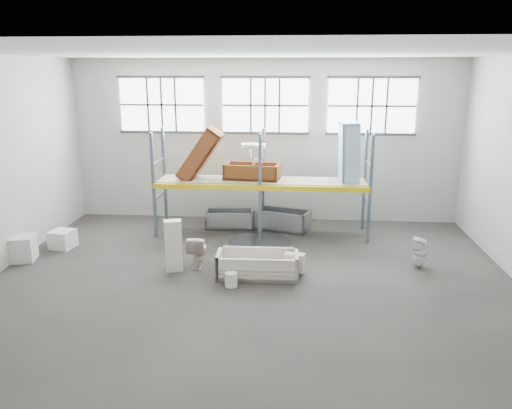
# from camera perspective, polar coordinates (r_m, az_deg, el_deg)

# --- Properties ---
(floor) EXTENTS (12.00, 10.00, 0.10)m
(floor) POSITION_cam_1_polar(r_m,az_deg,el_deg) (11.57, -0.61, -8.89)
(floor) COLOR #49443E
(floor) RESTS_ON ground
(ceiling) EXTENTS (12.00, 10.00, 0.10)m
(ceiling) POSITION_cam_1_polar(r_m,az_deg,el_deg) (10.58, -0.69, 17.23)
(ceiling) COLOR silver
(ceiling) RESTS_ON ground
(wall_back) EXTENTS (12.00, 0.10, 5.00)m
(wall_back) POSITION_cam_1_polar(r_m,az_deg,el_deg) (15.76, 1.05, 7.23)
(wall_back) COLOR #ABA99E
(wall_back) RESTS_ON ground
(wall_front) EXTENTS (12.00, 0.10, 5.00)m
(wall_front) POSITION_cam_1_polar(r_m,az_deg,el_deg) (5.97, -5.11, -6.14)
(wall_front) COLOR #A9A79D
(wall_front) RESTS_ON ground
(window_left) EXTENTS (2.60, 0.04, 1.60)m
(window_left) POSITION_cam_1_polar(r_m,az_deg,el_deg) (16.06, -10.65, 11.08)
(window_left) COLOR white
(window_left) RESTS_ON wall_back
(window_mid) EXTENTS (2.60, 0.04, 1.60)m
(window_mid) POSITION_cam_1_polar(r_m,az_deg,el_deg) (15.53, 1.04, 11.20)
(window_mid) COLOR white
(window_mid) RESTS_ON wall_back
(window_right) EXTENTS (2.60, 0.04, 1.60)m
(window_right) POSITION_cam_1_polar(r_m,az_deg,el_deg) (15.66, 13.03, 10.86)
(window_right) COLOR white
(window_right) RESTS_ON wall_back
(rack_upright_la) EXTENTS (0.08, 0.08, 3.00)m
(rack_upright_la) POSITION_cam_1_polar(r_m,az_deg,el_deg) (14.35, -11.57, 2.09)
(rack_upright_la) COLOR slate
(rack_upright_la) RESTS_ON floor
(rack_upright_lb) EXTENTS (0.08, 0.08, 3.00)m
(rack_upright_lb) POSITION_cam_1_polar(r_m,az_deg,el_deg) (15.48, -10.36, 3.09)
(rack_upright_lb) COLOR slate
(rack_upright_lb) RESTS_ON floor
(rack_upright_ma) EXTENTS (0.08, 0.08, 3.00)m
(rack_upright_ma) POSITION_cam_1_polar(r_m,az_deg,el_deg) (13.83, 0.47, 1.91)
(rack_upright_ma) COLOR slate
(rack_upright_ma) RESTS_ON floor
(rack_upright_mb) EXTENTS (0.08, 0.08, 3.00)m
(rack_upright_mb) POSITION_cam_1_polar(r_m,az_deg,el_deg) (15.00, 0.80, 2.95)
(rack_upright_mb) COLOR slate
(rack_upright_mb) RESTS_ON floor
(rack_upright_ra) EXTENTS (0.08, 0.08, 3.00)m
(rack_upright_ra) POSITION_cam_1_polar(r_m,az_deg,el_deg) (13.94, 12.87, 1.63)
(rack_upright_ra) COLOR slate
(rack_upright_ra) RESTS_ON floor
(rack_upright_rb) EXTENTS (0.08, 0.08, 3.00)m
(rack_upright_rb) POSITION_cam_1_polar(r_m,az_deg,el_deg) (15.10, 12.25, 2.69)
(rack_upright_rb) COLOR slate
(rack_upright_rb) RESTS_ON floor
(rack_beam_front) EXTENTS (6.00, 0.10, 0.14)m
(rack_beam_front) POSITION_cam_1_polar(r_m,az_deg,el_deg) (13.83, 0.47, 1.91)
(rack_beam_front) COLOR yellow
(rack_beam_front) RESTS_ON floor
(rack_beam_back) EXTENTS (6.00, 0.10, 0.14)m
(rack_beam_back) POSITION_cam_1_polar(r_m,az_deg,el_deg) (15.00, 0.80, 2.95)
(rack_beam_back) COLOR yellow
(rack_beam_back) RESTS_ON floor
(shelf_deck) EXTENTS (5.90, 1.10, 0.03)m
(shelf_deck) POSITION_cam_1_polar(r_m,az_deg,el_deg) (14.39, 0.64, 2.76)
(shelf_deck) COLOR gray
(shelf_deck) RESTS_ON floor
(wet_patch) EXTENTS (1.80, 1.80, 0.00)m
(wet_patch) POSITION_cam_1_polar(r_m,az_deg,el_deg) (14.06, 0.40, -4.24)
(wet_patch) COLOR black
(wet_patch) RESTS_ON floor
(bathtub_beige) EXTENTS (1.90, 0.92, 0.56)m
(bathtub_beige) POSITION_cam_1_polar(r_m,az_deg,el_deg) (11.74, 0.17, -6.81)
(bathtub_beige) COLOR beige
(bathtub_beige) RESTS_ON floor
(cistern_spare) EXTENTS (0.50, 0.32, 0.44)m
(cistern_spare) POSITION_cam_1_polar(r_m,az_deg,el_deg) (11.86, 4.40, -6.59)
(cistern_spare) COLOR beige
(cistern_spare) RESTS_ON bathtub_beige
(sink_in_tub) EXTENTS (0.50, 0.50, 0.16)m
(sink_in_tub) POSITION_cam_1_polar(r_m,az_deg,el_deg) (12.13, 1.75, -6.67)
(sink_in_tub) COLOR beige
(sink_in_tub) RESTS_ON bathtub_beige
(toilet_beige) EXTENTS (0.44, 0.76, 0.77)m
(toilet_beige) POSITION_cam_1_polar(r_m,az_deg,el_deg) (12.37, -6.63, -5.19)
(toilet_beige) COLOR beige
(toilet_beige) RESTS_ON floor
(cistern_tall) EXTENTS (0.46, 0.37, 1.24)m
(cistern_tall) POSITION_cam_1_polar(r_m,az_deg,el_deg) (12.07, -9.37, -4.63)
(cistern_tall) COLOR beige
(cistern_tall) RESTS_ON floor
(toilet_white) EXTENTS (0.43, 0.43, 0.75)m
(toilet_white) POSITION_cam_1_polar(r_m,az_deg,el_deg) (12.79, 18.16, -5.24)
(toilet_white) COLOR white
(toilet_white) RESTS_ON floor
(steel_tub_left) EXTENTS (1.49, 0.79, 0.53)m
(steel_tub_left) POSITION_cam_1_polar(r_m,az_deg,el_deg) (15.26, -3.01, -1.65)
(steel_tub_left) COLOR #AEB1B6
(steel_tub_left) RESTS_ON floor
(steel_tub_right) EXTENTS (1.76, 1.21, 0.59)m
(steel_tub_right) POSITION_cam_1_polar(r_m,az_deg,el_deg) (15.10, 2.99, -1.71)
(steel_tub_right) COLOR #ADAEB5
(steel_tub_right) RESTS_ON floor
(rust_tub_flat) EXTENTS (1.65, 0.93, 0.44)m
(rust_tub_flat) POSITION_cam_1_polar(r_m,az_deg,el_deg) (14.46, -0.45, 3.79)
(rust_tub_flat) COLOR brown
(rust_tub_flat) RESTS_ON shelf_deck
(rust_tub_tilted) EXTENTS (1.37, 0.83, 1.64)m
(rust_tub_tilted) POSITION_cam_1_polar(r_m,az_deg,el_deg) (14.50, -6.32, 5.64)
(rust_tub_tilted) COLOR brown
(rust_tub_tilted) RESTS_ON shelf_deck
(sink_on_shelf) EXTENTS (0.81, 0.71, 0.61)m
(sink_on_shelf) POSITION_cam_1_polar(r_m,az_deg,el_deg) (14.14, -0.28, 4.67)
(sink_on_shelf) COLOR white
(sink_on_shelf) RESTS_ON rust_tub_flat
(blue_tub_upright) EXTENTS (0.60, 0.84, 1.73)m
(blue_tub_upright) POSITION_cam_1_polar(r_m,az_deg,el_deg) (14.32, 10.51, 5.76)
(blue_tub_upright) COLOR #98BDE2
(blue_tub_upright) RESTS_ON shelf_deck
(bucket) EXTENTS (0.36, 0.36, 0.32)m
(bucket) POSITION_cam_1_polar(r_m,az_deg,el_deg) (11.23, -2.85, -8.51)
(bucket) COLOR silver
(bucket) RESTS_ON floor
(carton_near) EXTENTS (0.86, 0.78, 0.63)m
(carton_near) POSITION_cam_1_polar(r_m,az_deg,el_deg) (13.95, -25.31, -4.53)
(carton_near) COLOR silver
(carton_near) RESTS_ON floor
(carton_far) EXTENTS (0.66, 0.66, 0.48)m
(carton_far) POSITION_cam_1_polar(r_m,az_deg,el_deg) (14.50, -21.12, -3.69)
(carton_far) COLOR silver
(carton_far) RESTS_ON floor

